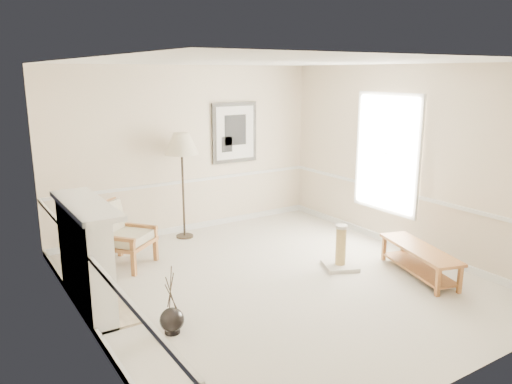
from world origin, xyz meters
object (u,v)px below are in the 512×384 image
floor_vase (172,321)px  floor_lamp (182,147)px  bench (419,257)px  scratching_post (340,255)px  armchair (119,232)px

floor_vase → floor_lamp: 3.58m
floor_vase → floor_lamp: (1.50, 2.92, 1.43)m
bench → floor_lamp: bearing=121.7°
floor_vase → bench: 3.57m
scratching_post → bench: bearing=-47.6°
floor_lamp → bench: (2.05, -3.31, -1.30)m
floor_lamp → scratching_post: (1.31, -2.51, -1.37)m
floor_vase → armchair: bearing=85.9°
floor_lamp → floor_vase: bearing=-117.2°
floor_vase → bench: bearing=-6.3°
scratching_post → armchair: bearing=144.9°
floor_vase → armchair: size_ratio=0.76×
scratching_post → floor_lamp: bearing=117.6°
armchair → floor_lamp: floor_lamp is taller
floor_lamp → bench: size_ratio=1.21×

